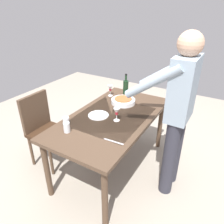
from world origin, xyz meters
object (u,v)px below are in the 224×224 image
(person_server, at_px, (178,110))
(wine_bottle, at_px, (126,87))
(dining_table, at_px, (112,122))
(water_cup_near_right, at_px, (66,122))
(serving_bowl_pasta, at_px, (123,101))
(dinner_plate_near, at_px, (98,115))
(wine_glass_left, at_px, (110,89))
(chair_near, at_px, (43,125))
(water_cup_near_left, at_px, (67,127))
(wine_glass_right, at_px, (117,112))

(person_server, distance_m, wine_bottle, 1.01)
(dining_table, height_order, water_cup_near_right, water_cup_near_right)
(serving_bowl_pasta, height_order, dinner_plate_near, serving_bowl_pasta)
(wine_glass_left, distance_m, serving_bowl_pasta, 0.30)
(wine_bottle, xyz_separation_m, wine_glass_left, (0.14, -0.16, -0.01))
(person_server, bearing_deg, wine_bottle, -122.89)
(wine_glass_left, bearing_deg, chair_near, -31.74)
(wine_glass_left, bearing_deg, person_server, 68.18)
(water_cup_near_left, height_order, serving_bowl_pasta, water_cup_near_left)
(wine_glass_left, height_order, dinner_plate_near, wine_glass_left)
(wine_bottle, distance_m, water_cup_near_left, 1.13)
(person_server, relative_size, serving_bowl_pasta, 5.63)
(wine_glass_right, distance_m, water_cup_near_left, 0.54)
(wine_bottle, distance_m, serving_bowl_pasta, 0.29)
(chair_near, distance_m, wine_bottle, 1.19)
(dinner_plate_near, bearing_deg, serving_bowl_pasta, 169.03)
(person_server, distance_m, water_cup_near_right, 1.12)
(chair_near, xyz_separation_m, dinner_plate_near, (-0.24, 0.67, 0.22))
(wine_glass_left, relative_size, water_cup_near_right, 1.61)
(wine_bottle, height_order, wine_glass_left, wine_bottle)
(person_server, height_order, wine_glass_right, person_server)
(person_server, xyz_separation_m, water_cup_near_left, (0.59, -0.90, -0.17))
(wine_glass_left, xyz_separation_m, dinner_plate_near, (0.55, 0.18, -0.10))
(person_server, relative_size, wine_glass_right, 11.19)
(dining_table, relative_size, wine_glass_right, 10.44)
(wine_bottle, distance_m, water_cup_near_right, 1.05)
(dining_table, bearing_deg, chair_near, -68.71)
(wine_bottle, relative_size, dinner_plate_near, 1.29)
(wine_bottle, distance_m, wine_glass_left, 0.21)
(wine_bottle, bearing_deg, dining_table, 13.84)
(wine_glass_right, xyz_separation_m, water_cup_near_right, (0.35, -0.40, -0.06))
(chair_near, bearing_deg, wine_glass_right, 105.44)
(dining_table, xyz_separation_m, water_cup_near_left, (0.51, -0.21, 0.13))
(dining_table, height_order, serving_bowl_pasta, serving_bowl_pasta)
(dinner_plate_near, bearing_deg, wine_bottle, -178.42)
(wine_glass_left, xyz_separation_m, serving_bowl_pasta, (0.12, 0.26, -0.07))
(dining_table, height_order, dinner_plate_near, dinner_plate_near)
(wine_glass_left, bearing_deg, wine_bottle, 131.58)
(chair_near, xyz_separation_m, person_server, (-0.39, 1.49, 0.43))
(chair_near, distance_m, dinner_plate_near, 0.75)
(wine_bottle, relative_size, wine_glass_left, 1.96)
(wine_bottle, distance_m, dinner_plate_near, 0.71)
(wine_glass_right, relative_size, water_cup_near_right, 1.61)
(person_server, xyz_separation_m, wine_glass_right, (0.15, -0.59, -0.12))
(wine_bottle, xyz_separation_m, water_cup_near_right, (1.04, -0.15, -0.06))
(serving_bowl_pasta, bearing_deg, water_cup_near_left, -10.71)
(chair_near, distance_m, water_cup_near_right, 0.58)
(wine_bottle, relative_size, wine_glass_right, 1.96)
(water_cup_near_left, xyz_separation_m, dinner_plate_near, (-0.43, 0.08, -0.05))
(person_server, height_order, water_cup_near_left, person_server)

